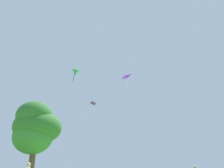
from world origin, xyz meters
TOP-DOWN VIEW (x-y plane):
  - kite_green_small at (-19.31, 28.76)m, footprint 4.65×5.25m
  - kite_purple_streamer at (-14.62, 43.28)m, footprint 4.66×11.32m
  - kite_black_large at (-21.52, 40.01)m, footprint 3.68×11.64m
  - tree_left_oak at (-19.91, 20.90)m, footprint 6.32×6.32m

SIDE VIEW (x-z plane):
  - tree_left_oak at x=-19.91m, z-range 1.46..11.29m
  - kite_black_large at x=-21.52m, z-range 6.10..21.36m
  - kite_green_small at x=-19.31m, z-range 8.29..26.57m
  - kite_purple_streamer at x=-14.62m, z-range 9.14..30.90m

